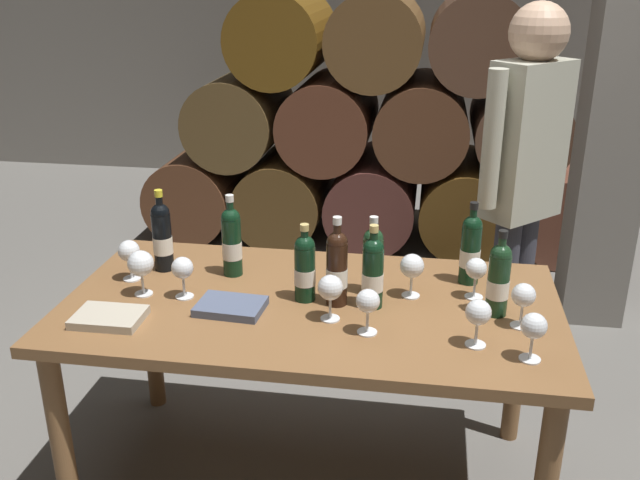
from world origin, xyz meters
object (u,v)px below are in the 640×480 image
dining_table (311,325)px  tasting_notebook (109,317)px  wine_bottle_4 (373,271)px  leather_ledger (231,307)px  wine_bottle_1 (232,241)px  wine_glass_7 (523,297)px  wine_glass_5 (534,328)px  wine_glass_6 (330,289)px  wine_bottle_6 (373,260)px  wine_glass_8 (182,269)px  wine_glass_2 (478,314)px  wine_bottle_0 (305,267)px  wine_glass_3 (412,267)px  wine_bottle_2 (499,279)px  wine_glass_9 (368,303)px  wine_glass_0 (476,270)px  wine_bottle_3 (471,249)px  wine_glass_1 (141,264)px  wine_glass_4 (129,252)px  wine_bottle_7 (337,268)px  sommelier_presenting (523,172)px

dining_table → tasting_notebook: bearing=-158.7°
wine_bottle_4 → tasting_notebook: size_ratio=1.33×
tasting_notebook → leather_ledger: same height
wine_bottle_1 → wine_glass_7: (1.02, -0.25, -0.03)m
dining_table → tasting_notebook: tasting_notebook is taller
wine_glass_5 → wine_glass_6: bearing=165.8°
wine_bottle_6 → wine_glass_6: wine_bottle_6 is taller
wine_glass_8 → leather_ledger: size_ratio=0.68×
wine_bottle_6 → wine_glass_2: wine_bottle_6 is taller
wine_bottle_6 → wine_glass_6: (-0.12, -0.22, -0.01)m
wine_bottle_0 → wine_glass_3: wine_bottle_0 is taller
dining_table → wine_glass_2: wine_glass_2 is taller
wine_glass_3 → wine_glass_5: bearing=-45.6°
wine_bottle_1 → wine_bottle_2: wine_bottle_1 is taller
wine_bottle_4 → wine_glass_7: 0.49m
tasting_notebook → wine_bottle_1: bearing=54.2°
wine_glass_9 → wine_bottle_1: bearing=145.6°
wine_bottle_4 → wine_glass_0: size_ratio=1.98×
wine_bottle_3 → wine_glass_7: wine_bottle_3 is taller
wine_glass_0 → wine_glass_9: (-0.34, -0.31, 0.00)m
wine_bottle_6 → wine_glass_3: (0.14, -0.01, -0.01)m
wine_glass_2 → wine_glass_7: size_ratio=1.02×
wine_bottle_0 → wine_glass_1: size_ratio=1.68×
wine_glass_6 → tasting_notebook: wine_glass_6 is taller
wine_glass_4 → wine_bottle_4: bearing=-4.6°
wine_bottle_7 → wine_glass_2: bearing=-24.9°
sommelier_presenting → leather_ledger: bearing=-139.9°
wine_bottle_2 → wine_glass_5: (0.08, -0.28, -0.02)m
wine_bottle_2 → wine_glass_8: 1.06m
wine_bottle_6 → wine_glass_3: size_ratio=1.80×
leather_ledger → wine_bottle_2: bearing=11.2°
wine_bottle_2 → wine_glass_1: (-1.21, -0.05, -0.01)m
wine_bottle_0 → wine_bottle_7: bearing=-8.5°
wine_glass_4 → wine_glass_9: bearing=-16.4°
wine_bottle_2 → wine_glass_1: size_ratio=1.80×
tasting_notebook → wine_glass_5: bearing=-2.0°
dining_table → wine_bottle_3: wine_bottle_3 is taller
wine_glass_5 → wine_glass_6: (-0.62, 0.16, 0.00)m
wine_bottle_1 → tasting_notebook: wine_bottle_1 is taller
wine_glass_1 → wine_glass_8: size_ratio=1.09×
wine_bottle_7 → wine_glass_8: size_ratio=2.09×
tasting_notebook → wine_glass_3: bearing=18.7°
wine_glass_4 → wine_glass_5: wine_glass_4 is taller
wine_bottle_6 → wine_glass_2: bearing=-42.8°
sommelier_presenting → wine_glass_8: bearing=-146.8°
wine_bottle_0 → wine_glass_7: bearing=-6.8°
wine_bottle_2 → wine_glass_6: size_ratio=1.89×
wine_bottle_2 → wine_glass_5: wine_bottle_2 is taller
wine_glass_3 → leather_ledger: wine_glass_3 is taller
wine_glass_1 → wine_glass_4: bearing=129.2°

